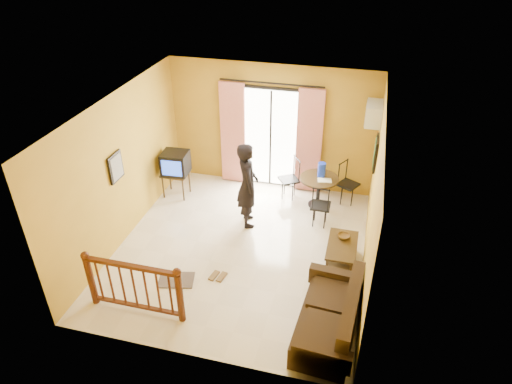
% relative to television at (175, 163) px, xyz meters
% --- Properties ---
extents(ground, '(5.00, 5.00, 0.00)m').
position_rel_television_xyz_m(ground, '(1.87, -1.48, -0.81)').
color(ground, beige).
rests_on(ground, ground).
extents(room_shell, '(5.00, 5.00, 5.00)m').
position_rel_television_xyz_m(room_shell, '(1.87, -1.48, 0.90)').
color(room_shell, white).
rests_on(room_shell, ground).
extents(balcony_door, '(2.25, 0.14, 2.46)m').
position_rel_television_xyz_m(balcony_door, '(1.87, 0.95, 0.38)').
color(balcony_door, black).
rests_on(balcony_door, ground).
extents(tv_table, '(0.56, 0.47, 0.56)m').
position_rel_television_xyz_m(tv_table, '(-0.03, 0.00, -0.32)').
color(tv_table, black).
rests_on(tv_table, ground).
extents(television, '(0.57, 0.53, 0.49)m').
position_rel_television_xyz_m(television, '(0.00, 0.00, 0.00)').
color(television, black).
rests_on(television, tv_table).
extents(picture_left, '(0.05, 0.42, 0.52)m').
position_rel_television_xyz_m(picture_left, '(-0.35, -1.68, 0.74)').
color(picture_left, black).
rests_on(picture_left, room_shell).
extents(dining_table, '(0.81, 0.81, 0.68)m').
position_rel_television_xyz_m(dining_table, '(3.06, 0.35, -0.27)').
color(dining_table, black).
rests_on(dining_table, ground).
extents(water_jug, '(0.17, 0.17, 0.31)m').
position_rel_television_xyz_m(water_jug, '(3.08, 0.42, 0.03)').
color(water_jug, '#152FCB').
rests_on(water_jug, dining_table).
extents(serving_tray, '(0.31, 0.23, 0.02)m').
position_rel_television_xyz_m(serving_tray, '(3.18, 0.25, -0.12)').
color(serving_tray, '#E9E5C6').
rests_on(serving_tray, dining_table).
extents(dining_chairs, '(1.81, 1.43, 0.95)m').
position_rel_television_xyz_m(dining_chairs, '(3.08, 0.27, -0.81)').
color(dining_chairs, black).
rests_on(dining_chairs, ground).
extents(air_conditioner, '(0.31, 0.60, 0.40)m').
position_rel_television_xyz_m(air_conditioner, '(3.96, 0.47, 1.34)').
color(air_conditioner, silver).
rests_on(air_conditioner, room_shell).
extents(botanical_print, '(0.05, 0.50, 0.60)m').
position_rel_television_xyz_m(botanical_print, '(4.09, -0.18, 0.84)').
color(botanical_print, black).
rests_on(botanical_print, room_shell).
extents(coffee_table, '(0.51, 0.93, 0.41)m').
position_rel_television_xyz_m(coffee_table, '(3.72, -1.42, -0.53)').
color(coffee_table, black).
rests_on(coffee_table, ground).
extents(bowl, '(0.23, 0.23, 0.07)m').
position_rel_television_xyz_m(bowl, '(3.72, -1.22, -0.36)').
color(bowl, brown).
rests_on(bowl, coffee_table).
extents(sofa, '(0.91, 1.78, 0.83)m').
position_rel_television_xyz_m(sofa, '(3.72, -3.10, -0.50)').
color(sofa, '#2F2012').
rests_on(sofa, ground).
extents(standing_person, '(0.64, 0.76, 1.76)m').
position_rel_television_xyz_m(standing_person, '(1.78, -0.63, 0.08)').
color(standing_person, black).
rests_on(standing_person, ground).
extents(stair_balustrade, '(1.63, 0.13, 1.04)m').
position_rel_television_xyz_m(stair_balustrade, '(0.72, -3.38, -0.24)').
color(stair_balustrade, '#471E0F').
rests_on(stair_balustrade, ground).
extents(doormat, '(0.68, 0.53, 0.02)m').
position_rel_television_xyz_m(doormat, '(1.03, -2.59, -0.80)').
color(doormat, '#524742').
rests_on(doormat, ground).
extents(sandals, '(0.29, 0.26, 0.03)m').
position_rel_television_xyz_m(sandals, '(1.70, -2.33, -0.79)').
color(sandals, brown).
rests_on(sandals, ground).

